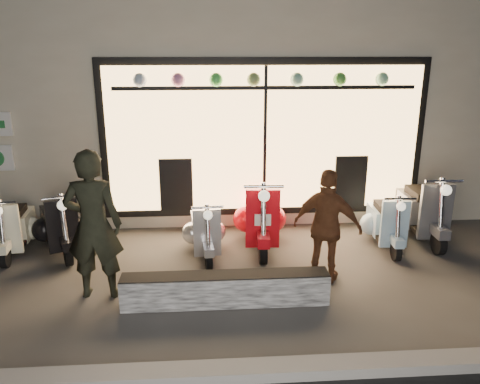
% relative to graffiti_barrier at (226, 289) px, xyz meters
% --- Properties ---
extents(ground, '(40.00, 40.00, 0.00)m').
position_rel_graffiti_barrier_xyz_m(ground, '(-0.03, 0.65, -0.20)').
color(ground, '#383533').
rests_on(ground, ground).
extents(kerb, '(40.00, 0.25, 0.12)m').
position_rel_graffiti_barrier_xyz_m(kerb, '(-0.03, -1.35, -0.14)').
color(kerb, slate).
rests_on(kerb, ground).
extents(shop_building, '(10.20, 6.23, 4.20)m').
position_rel_graffiti_barrier_xyz_m(shop_building, '(-0.02, 5.63, 1.90)').
color(shop_building, beige).
rests_on(shop_building, ground).
extents(graffiti_barrier, '(2.51, 0.28, 0.40)m').
position_rel_graffiti_barrier_xyz_m(graffiti_barrier, '(0.00, 0.00, 0.00)').
color(graffiti_barrier, black).
rests_on(graffiti_barrier, ground).
extents(scooter_silver, '(0.46, 1.24, 0.88)m').
position_rel_graffiti_barrier_xyz_m(scooter_silver, '(-0.26, 1.60, 0.15)').
color(scooter_silver, black).
rests_on(scooter_silver, ground).
extents(scooter_red, '(0.55, 1.56, 1.12)m').
position_rel_graffiti_barrier_xyz_m(scooter_red, '(0.63, 1.91, 0.25)').
color(scooter_red, black).
rests_on(scooter_red, ground).
extents(scooter_black, '(0.82, 1.35, 0.99)m').
position_rel_graffiti_barrier_xyz_m(scooter_black, '(-2.52, 1.89, 0.20)').
color(scooter_black, black).
rests_on(scooter_black, ground).
extents(scooter_cream, '(0.50, 1.30, 0.92)m').
position_rel_graffiti_barrier_xyz_m(scooter_cream, '(-3.17, 1.90, 0.17)').
color(scooter_cream, black).
rests_on(scooter_cream, ground).
extents(scooter_blue, '(0.47, 1.28, 0.91)m').
position_rel_graffiti_barrier_xyz_m(scooter_blue, '(2.61, 1.73, 0.17)').
color(scooter_blue, black).
rests_on(scooter_blue, ground).
extents(scooter_grey, '(0.52, 1.54, 1.10)m').
position_rel_graffiti_barrier_xyz_m(scooter_grey, '(3.31, 2.03, 0.24)').
color(scooter_grey, black).
rests_on(scooter_grey, ground).
extents(man, '(0.69, 0.46, 1.89)m').
position_rel_graffiti_barrier_xyz_m(man, '(-1.59, 0.34, 0.75)').
color(man, black).
rests_on(man, ground).
extents(woman, '(0.97, 0.75, 1.54)m').
position_rel_graffiti_barrier_xyz_m(woman, '(1.36, 0.53, 0.57)').
color(woman, brown).
rests_on(woman, ground).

